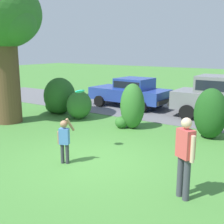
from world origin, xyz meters
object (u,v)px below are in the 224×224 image
parked_sedan (131,91)px  adult_onlooker (185,154)px  child_thrower (64,138)px  oak_tree_large (4,23)px  frisbee (80,91)px

parked_sedan → adult_onlooker: 9.72m
parked_sedan → child_thrower: (2.48, -7.77, -0.13)m
oak_tree_large → child_thrower: size_ratio=4.52×
child_thrower → frisbee: 1.53m
parked_sedan → adult_onlooker: (5.83, -7.78, 0.13)m
child_thrower → frisbee: (-0.26, 0.99, 1.13)m
parked_sedan → adult_onlooker: bearing=-53.1°
child_thrower → adult_onlooker: size_ratio=0.74×
child_thrower → frisbee: size_ratio=4.46×
child_thrower → frisbee: bearing=104.6°
adult_onlooker → frisbee: bearing=164.4°
child_thrower → adult_onlooker: adult_onlooker is taller
oak_tree_large → frisbee: size_ratio=20.19×
child_thrower → adult_onlooker: 3.36m
parked_sedan → frisbee: frisbee is taller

